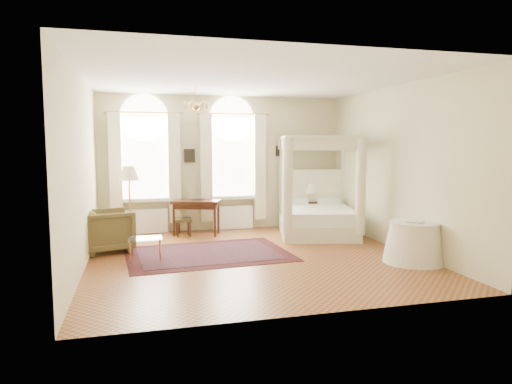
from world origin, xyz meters
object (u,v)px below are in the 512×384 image
(writing_desk, at_px, (196,205))
(coffee_table, at_px, (145,240))
(nightstand, at_px, (309,214))
(canopy_bed, at_px, (317,213))
(stool, at_px, (183,221))
(armchair, at_px, (108,231))
(side_table, at_px, (414,242))
(floor_lamp, at_px, (129,177))

(writing_desk, distance_m, coffee_table, 2.44)
(nightstand, relative_size, writing_desk, 0.54)
(writing_desk, height_order, coffee_table, writing_desk)
(canopy_bed, xyz_separation_m, stool, (-3.06, 0.62, -0.17))
(nightstand, distance_m, armchair, 5.07)
(writing_desk, height_order, side_table, writing_desk)
(coffee_table, bearing_deg, side_table, -16.57)
(nightstand, relative_size, floor_lamp, 0.40)
(stool, bearing_deg, writing_desk, 13.34)
(floor_lamp, bearing_deg, coffee_table, -81.38)
(nightstand, distance_m, floor_lamp, 4.58)
(coffee_table, bearing_deg, canopy_bed, 19.52)
(writing_desk, xyz_separation_m, coffee_table, (-1.21, -2.10, -0.33))
(writing_desk, distance_m, side_table, 4.94)
(stool, distance_m, floor_lamp, 1.59)
(nightstand, xyz_separation_m, coffee_table, (-4.14, -2.38, 0.04))
(armchair, bearing_deg, nightstand, -87.93)
(writing_desk, bearing_deg, coffee_table, -120.00)
(writing_desk, relative_size, side_table, 1.13)
(stool, xyz_separation_m, armchair, (-1.59, -1.15, 0.07))
(canopy_bed, relative_size, stool, 5.84)
(armchair, distance_m, side_table, 5.84)
(coffee_table, height_order, side_table, side_table)
(stool, bearing_deg, floor_lamp, -171.29)
(stool, xyz_separation_m, floor_lamp, (-1.17, -0.18, 1.06))
(writing_desk, xyz_separation_m, armchair, (-1.91, -1.22, -0.28))
(canopy_bed, relative_size, armchair, 2.67)
(side_table, bearing_deg, stool, 137.96)
(nightstand, bearing_deg, stool, -173.65)
(writing_desk, bearing_deg, canopy_bed, -14.18)
(coffee_table, bearing_deg, floor_lamp, 98.62)
(stool, height_order, armchair, armchair)
(coffee_table, bearing_deg, stool, 66.16)
(writing_desk, height_order, floor_lamp, floor_lamp)
(nightstand, distance_m, coffee_table, 4.78)
(nightstand, height_order, stool, nightstand)
(armchair, relative_size, side_table, 0.85)
(nightstand, xyz_separation_m, writing_desk, (-2.93, -0.29, 0.37))
(coffee_table, height_order, floor_lamp, floor_lamp)
(stool, distance_m, coffee_table, 2.21)
(canopy_bed, distance_m, armchair, 4.69)
(canopy_bed, xyz_separation_m, nightstand, (0.18, 0.98, -0.19))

